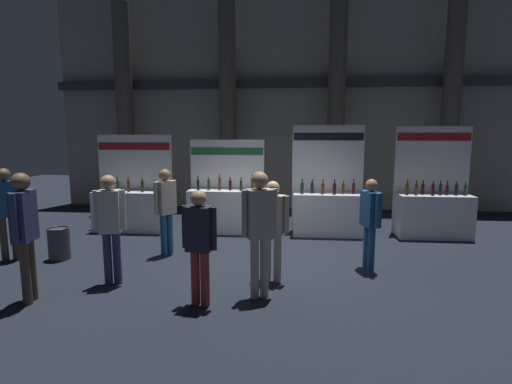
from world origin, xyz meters
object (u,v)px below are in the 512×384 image
at_px(visitor_6, 24,226).
at_px(exhibitor_booth_1, 225,207).
at_px(visitor_2, 6,205).
at_px(visitor_4, 273,223).
at_px(visitor_1, 110,220).
at_px(visitor_8, 199,239).
at_px(visitor_7, 260,223).
at_px(exhibitor_booth_0, 132,207).
at_px(exhibitor_booth_3, 433,210).
at_px(visitor_9, 166,204).
at_px(exhibitor_booth_2, 327,209).
at_px(visitor_5, 370,217).
at_px(trash_bin, 59,244).

bearing_deg(visitor_6, exhibitor_booth_1, -35.30).
distance_m(visitor_2, visitor_4, 4.97).
relative_size(visitor_1, visitor_8, 1.08).
bearing_deg(visitor_7, exhibitor_booth_0, -71.20).
distance_m(visitor_1, visitor_4, 2.52).
bearing_deg(exhibitor_booth_1, visitor_1, -108.67).
xyz_separation_m(exhibitor_booth_1, visitor_6, (-2.03, -4.25, 0.50)).
height_order(exhibitor_booth_3, visitor_6, exhibitor_booth_3).
distance_m(exhibitor_booth_1, visitor_9, 2.12).
xyz_separation_m(exhibitor_booth_2, visitor_5, (0.53, -2.36, 0.31)).
distance_m(visitor_5, visitor_8, 3.10).
relative_size(exhibitor_booth_2, visitor_7, 1.40).
bearing_deg(visitor_5, visitor_8, 105.19).
relative_size(exhibitor_booth_1, visitor_8, 1.38).
relative_size(exhibitor_booth_0, visitor_1, 1.35).
xyz_separation_m(exhibitor_booth_0, trash_bin, (-0.46, -2.30, -0.29)).
relative_size(visitor_2, visitor_5, 1.09).
bearing_deg(visitor_8, exhibitor_booth_0, 134.43).
xyz_separation_m(trash_bin, visitor_4, (4.06, -0.70, 0.65)).
distance_m(exhibitor_booth_3, trash_bin, 7.93).
distance_m(exhibitor_booth_0, visitor_7, 5.07).
bearing_deg(exhibitor_booth_0, exhibitor_booth_2, 0.74).
distance_m(visitor_6, visitor_7, 3.23).
xyz_separation_m(visitor_1, visitor_5, (4.13, 1.09, -0.09)).
bearing_deg(visitor_5, visitor_4, 94.64).
bearing_deg(exhibitor_booth_2, exhibitor_booth_0, -179.26).
bearing_deg(visitor_8, visitor_9, 129.46).
height_order(exhibitor_booth_0, visitor_6, exhibitor_booth_0).
relative_size(exhibitor_booth_0, visitor_8, 1.45).
height_order(visitor_2, visitor_4, visitor_2).
height_order(exhibitor_booth_0, visitor_7, exhibitor_booth_0).
relative_size(exhibitor_booth_2, visitor_8, 1.59).
bearing_deg(visitor_8, exhibitor_booth_2, 74.23).
relative_size(exhibitor_booth_0, exhibitor_booth_2, 0.91).
height_order(exhibitor_booth_0, exhibitor_booth_3, exhibitor_booth_3).
relative_size(visitor_1, visitor_7, 0.95).
distance_m(trash_bin, visitor_8, 3.62).
relative_size(exhibitor_booth_3, trash_bin, 4.17).
bearing_deg(visitor_6, exhibitor_booth_3, -68.09).
xyz_separation_m(exhibitor_booth_1, visitor_4, (1.31, -3.10, 0.35)).
xyz_separation_m(visitor_5, visitor_9, (-3.78, 0.49, 0.06)).
bearing_deg(visitor_9, exhibitor_booth_1, -169.94).
xyz_separation_m(exhibitor_booth_0, visitor_1, (1.11, -3.39, 0.43)).
bearing_deg(exhibitor_booth_3, visitor_7, -134.18).
height_order(exhibitor_booth_2, visitor_9, exhibitor_booth_2).
bearing_deg(visitor_7, visitor_4, -126.35).
bearing_deg(trash_bin, visitor_6, -68.76).
bearing_deg(visitor_9, exhibitor_booth_2, 153.42).
height_order(visitor_6, visitor_9, visitor_6).
xyz_separation_m(exhibitor_booth_2, visitor_4, (-1.12, -3.06, 0.33)).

